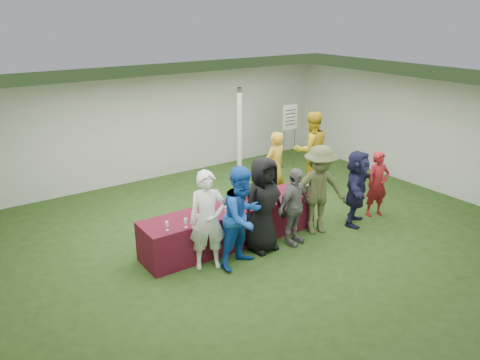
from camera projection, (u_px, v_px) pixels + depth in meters
ground at (252, 227)px, 9.75m from camera, size 60.00×60.00×0.00m
tent at (239, 148)px, 10.49m from camera, size 10.00×10.00×10.00m
serving_table at (231, 225)px, 9.01m from camera, size 3.60×0.80×0.75m
wine_bottles at (253, 192)px, 9.28m from camera, size 0.74×0.11×0.32m
wine_glasses at (217, 211)px, 8.40m from camera, size 2.86×0.15×0.16m
water_bottle at (233, 199)px, 8.96m from camera, size 0.07×0.07×0.23m
bar_towel at (293, 188)px, 9.77m from camera, size 0.25×0.18×0.03m
dump_bucket at (305, 188)px, 9.58m from camera, size 0.23×0.23×0.18m
wine_list_sign at (290, 122)px, 13.09m from camera, size 0.50×0.03×1.80m
staff_pourer at (275, 168)px, 10.78m from camera, size 0.68×0.51×1.69m
staff_back at (311, 150)px, 11.70m from camera, size 1.10×0.95×1.95m
customer_0 at (208, 220)px, 7.99m from camera, size 0.76×0.64×1.77m
customer_1 at (243, 217)px, 8.05m from camera, size 1.03×0.88×1.83m
customer_2 at (263, 205)px, 8.57m from camera, size 0.93×0.64×1.82m
customer_3 at (294, 207)px, 8.84m from camera, size 0.96×0.58×1.53m
customer_4 at (319, 190)px, 9.25m from camera, size 1.33×1.00×1.83m
customer_5 at (356, 188)px, 9.68m from camera, size 1.49×1.25×1.61m
customer_6 at (377, 184)px, 10.11m from camera, size 0.61×0.49×1.45m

